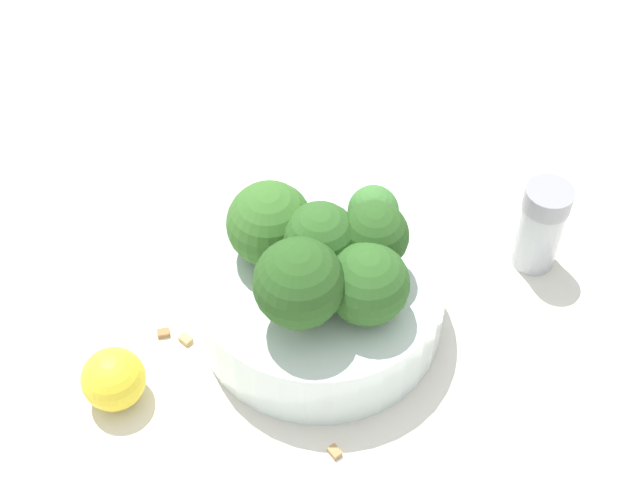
{
  "coord_description": "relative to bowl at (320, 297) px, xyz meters",
  "views": [
    {
      "loc": [
        -0.18,
        0.34,
        0.53
      ],
      "look_at": [
        0.0,
        0.0,
        0.09
      ],
      "focal_mm": 50.0,
      "sensor_mm": 36.0,
      "label": 1
    }
  ],
  "objects": [
    {
      "name": "broccoli_floret_5",
      "position": [
        -0.03,
        -0.02,
        0.06
      ],
      "size": [
        0.05,
        0.05,
        0.06
      ],
      "color": "#7A9E5B",
      "rests_on": "bowl"
    },
    {
      "name": "broccoli_floret_4",
      "position": [
        -0.02,
        -0.05,
        0.05
      ],
      "size": [
        0.04,
        0.04,
        0.04
      ],
      "color": "#7A9E5B",
      "rests_on": "bowl"
    },
    {
      "name": "broccoli_floret_2",
      "position": [
        -0.04,
        0.01,
        0.05
      ],
      "size": [
        0.06,
        0.06,
        0.06
      ],
      "color": "#8EB770",
      "rests_on": "bowl"
    },
    {
      "name": "almond_crumb_1",
      "position": [
        0.04,
        -0.12,
        -0.02
      ],
      "size": [
        0.01,
        0.01,
        0.01
      ],
      "primitive_type": "cube",
      "rotation": [
        0.0,
        0.0,
        4.4
      ],
      "color": "#AD7F4C",
      "rests_on": "ground_plane"
    },
    {
      "name": "broccoli_floret_1",
      "position": [
        0.04,
        -0.0,
        0.06
      ],
      "size": [
        0.06,
        0.06,
        0.06
      ],
      "color": "#84AD66",
      "rests_on": "bowl"
    },
    {
      "name": "almond_crumb_2",
      "position": [
        -0.06,
        0.09,
        -0.02
      ],
      "size": [
        0.01,
        0.01,
        0.01
      ],
      "primitive_type": "cube",
      "rotation": [
        0.0,
        0.0,
        5.85
      ],
      "color": "#AD7F4C",
      "rests_on": "ground_plane"
    },
    {
      "name": "almond_crumb_0",
      "position": [
        0.07,
        -0.09,
        -0.02
      ],
      "size": [
        0.0,
        0.01,
        0.01
      ],
      "primitive_type": "cube",
      "rotation": [
        0.0,
        0.0,
        1.65
      ],
      "color": "tan",
      "rests_on": "ground_plane"
    },
    {
      "name": "broccoli_floret_0",
      "position": [
        0.0,
        -0.0,
        0.06
      ],
      "size": [
        0.05,
        0.05,
        0.06
      ],
      "color": "#8EB770",
      "rests_on": "bowl"
    },
    {
      "name": "lemon_wedge",
      "position": [
        0.09,
        0.12,
        -0.01
      ],
      "size": [
        0.04,
        0.04,
        0.04
      ],
      "primitive_type": "sphere",
      "color": "yellow",
      "rests_on": "ground_plane"
    },
    {
      "name": "broccoli_floret_3",
      "position": [
        -0.01,
        0.04,
        0.07
      ],
      "size": [
        0.06,
        0.06,
        0.07
      ],
      "color": "#7A9E5B",
      "rests_on": "bowl"
    },
    {
      "name": "almond_crumb_4",
      "position": [
        0.08,
        0.06,
        -0.02
      ],
      "size": [
        0.01,
        0.01,
        0.01
      ],
      "primitive_type": "cube",
      "rotation": [
        0.0,
        0.0,
        2.92
      ],
      "color": "tan",
      "rests_on": "ground_plane"
    },
    {
      "name": "ground_plane",
      "position": [
        0.0,
        0.0,
        -0.03
      ],
      "size": [
        3.0,
        3.0,
        0.0
      ],
      "primitive_type": "plane",
      "color": "silver"
    },
    {
      "name": "pepper_shaker",
      "position": [
        -0.12,
        -0.13,
        0.01
      ],
      "size": [
        0.04,
        0.04,
        0.08
      ],
      "color": "#B2B7BC",
      "rests_on": "ground_plane"
    },
    {
      "name": "bowl",
      "position": [
        0.0,
        0.0,
        0.0
      ],
      "size": [
        0.18,
        0.18,
        0.05
      ],
      "primitive_type": "cylinder",
      "color": "silver",
      "rests_on": "ground_plane"
    },
    {
      "name": "almond_crumb_3",
      "position": [
        0.09,
        0.07,
        -0.02
      ],
      "size": [
        0.01,
        0.01,
        0.01
      ],
      "primitive_type": "cube",
      "rotation": [
        0.0,
        0.0,
        0.7
      ],
      "color": "olive",
      "rests_on": "ground_plane"
    }
  ]
}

